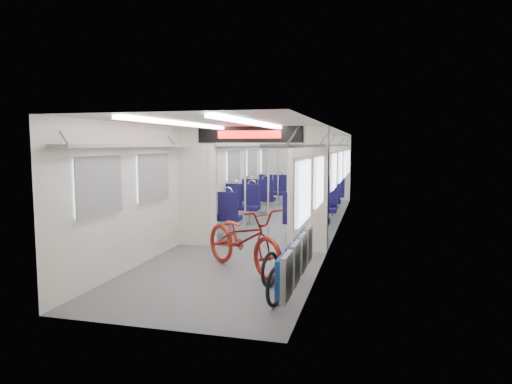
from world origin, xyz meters
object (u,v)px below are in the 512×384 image
at_px(seat_bay_near_left, 231,206).
at_px(stanchion_near_right, 268,186).
at_px(bike_hoop_a, 275,289).
at_px(bike_hoop_b, 270,271).
at_px(bicycle, 243,239).
at_px(stanchion_near_left, 245,186).
at_px(seat_bay_near_right, 312,208).
at_px(bike_hoop_c, 294,260).
at_px(stanchion_far_left, 278,175).
at_px(stanchion_far_right, 301,175).
at_px(flip_bench, 297,258).
at_px(seat_bay_far_left, 266,191).
at_px(seat_bay_far_right, 327,194).

bearing_deg(seat_bay_near_left, stanchion_near_right, -47.17).
height_order(bike_hoop_a, bike_hoop_b, bike_hoop_b).
relative_size(bicycle, stanchion_near_right, 0.84).
bearing_deg(stanchion_near_left, seat_bay_near_right, 50.61).
height_order(bike_hoop_c, seat_bay_near_left, seat_bay_near_left).
relative_size(bike_hoop_c, stanchion_far_left, 0.23).
bearing_deg(bike_hoop_a, bike_hoop_b, 107.21).
bearing_deg(stanchion_far_left, seat_bay_near_right, -58.09).
bearing_deg(bicycle, bike_hoop_b, -101.55).
xyz_separation_m(bike_hoop_a, stanchion_far_right, (-0.75, 6.77, 0.93)).
bearing_deg(seat_bay_near_left, flip_bench, -63.27).
bearing_deg(bike_hoop_c, stanchion_far_right, 97.95).
distance_m(seat_bay_near_left, stanchion_far_right, 2.50).
height_order(seat_bay_far_left, stanchion_far_left, stanchion_far_left).
relative_size(flip_bench, stanchion_near_right, 0.90).
distance_m(flip_bench, bike_hoop_a, 0.46).
bearing_deg(flip_bench, seat_bay_near_left, 116.73).
bearing_deg(bicycle, seat_bay_near_left, 59.76).
bearing_deg(seat_bay_near_right, bicycle, -100.60).
bearing_deg(seat_bay_far_right, flip_bench, -86.98).
distance_m(seat_bay_near_right, stanchion_far_left, 2.30).
distance_m(bike_hoop_b, stanchion_far_left, 6.14).
xyz_separation_m(bicycle, seat_bay_far_right, (0.63, 6.69, 0.02)).
bearing_deg(bike_hoop_b, bike_hoop_c, 70.83).
bearing_deg(flip_bench, bike_hoop_b, 130.66).
height_order(seat_bay_near_right, seat_bay_far_right, seat_bay_near_right).
distance_m(stanchion_near_right, stanchion_far_left, 3.25).
height_order(stanchion_near_right, stanchion_far_left, same).
height_order(bike_hoop_a, seat_bay_far_right, seat_bay_far_right).
height_order(stanchion_near_left, stanchion_near_right, same).
xyz_separation_m(bike_hoop_b, stanchion_near_right, (-0.66, 2.75, 0.92)).
bearing_deg(seat_bay_far_right, seat_bay_far_left, 177.40).
distance_m(stanchion_far_left, stanchion_far_right, 0.61).
xyz_separation_m(seat_bay_near_left, stanchion_near_right, (1.17, -1.26, 0.61)).
xyz_separation_m(bike_hoop_c, seat_bay_near_left, (-2.05, 3.36, 0.30)).
bearing_deg(stanchion_far_right, seat_bay_near_left, -122.32).
bearing_deg(bicycle, stanchion_far_left, 45.01).
relative_size(stanchion_near_left, stanchion_far_left, 1.00).
bearing_deg(stanchion_far_right, seat_bay_far_left, 132.11).
bearing_deg(stanchion_near_left, seat_bay_far_right, 76.28).
distance_m(bicycle, bike_hoop_b, 0.97).
distance_m(bike_hoop_a, stanchion_near_right, 3.69).
xyz_separation_m(seat_bay_near_right, seat_bay_far_left, (-1.87, 3.41, -0.01)).
xyz_separation_m(bike_hoop_a, bike_hoop_b, (-0.22, 0.71, 0.00)).
distance_m(bike_hoop_b, seat_bay_far_right, 7.42).
xyz_separation_m(seat_bay_far_left, stanchion_far_right, (1.30, -1.44, 0.61)).
distance_m(bike_hoop_b, stanchion_near_left, 3.04).
xyz_separation_m(bike_hoop_b, stanchion_near_left, (-1.12, 2.68, 0.92)).
bearing_deg(stanchion_far_left, stanchion_near_left, -89.73).
relative_size(bicycle, bike_hoop_b, 3.83).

